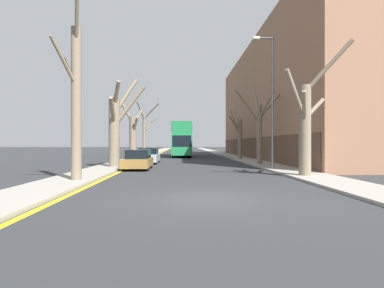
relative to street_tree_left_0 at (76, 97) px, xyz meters
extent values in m
plane|color=#2B2D30|center=(5.80, -4.43, -4.01)|extent=(300.00, 300.00, 0.00)
cube|color=gray|center=(-0.43, 45.57, -3.95)|extent=(2.50, 120.00, 0.12)
cube|color=gray|center=(12.02, 45.57, -3.95)|extent=(2.50, 120.00, 0.12)
cube|color=#93664C|center=(18.28, 22.01, 2.97)|extent=(10.00, 38.59, 13.95)
cube|color=brown|center=(13.26, 22.01, -2.76)|extent=(0.12, 37.81, 2.50)
cube|color=yellow|center=(1.00, 45.57, -4.01)|extent=(0.24, 120.00, 0.01)
cylinder|color=#7A6B56|center=(0.01, 0.06, -0.34)|extent=(0.47, 0.47, 7.34)
cylinder|color=#7A6B56|center=(0.34, -0.82, 4.01)|extent=(0.88, 1.94, 3.09)
cylinder|color=#7A6B56|center=(-0.28, -0.67, 1.47)|extent=(0.77, 1.63, 1.97)
cylinder|color=#7A6B56|center=(-0.46, 0.50, 1.28)|extent=(1.15, 1.10, 1.73)
cylinder|color=#7A6B56|center=(-0.04, 8.28, -1.40)|extent=(0.80, 0.80, 5.23)
cylinder|color=#7A6B56|center=(0.04, 7.41, 0.10)|extent=(0.45, 1.96, 1.99)
cylinder|color=#7A6B56|center=(1.07, 8.31, 0.61)|extent=(2.44, 0.36, 3.14)
cylinder|color=#7A6B56|center=(0.25, 7.70, 1.38)|extent=(0.92, 1.48, 1.89)
cylinder|color=#7A6B56|center=(0.71, 8.78, 1.43)|extent=(1.85, 1.38, 2.88)
cylinder|color=#7A6B56|center=(-0.16, 17.64, -1.66)|extent=(0.75, 0.75, 4.69)
cylinder|color=#7A6B56|center=(-0.81, 17.55, 1.22)|extent=(1.57, 0.45, 2.56)
cylinder|color=#7A6B56|center=(0.16, 17.12, -0.27)|extent=(0.96, 1.35, 1.75)
cylinder|color=#7A6B56|center=(0.26, 18.03, 0.56)|extent=(1.18, 1.13, 1.90)
cylinder|color=#7A6B56|center=(-0.02, 26.12, -1.18)|extent=(0.42, 0.42, 5.67)
cylinder|color=#7A6B56|center=(-0.31, 24.75, 2.08)|extent=(0.74, 2.85, 2.17)
cylinder|color=#7A6B56|center=(0.74, 26.09, 0.51)|extent=(1.61, 0.21, 1.34)
cylinder|color=#7A6B56|center=(1.04, 25.31, 2.11)|extent=(2.27, 1.77, 1.98)
cylinder|color=#7A6B56|center=(0.34, 27.27, 0.00)|extent=(0.88, 2.43, 1.66)
cylinder|color=#7A6B56|center=(11.65, 1.62, -1.52)|extent=(0.64, 0.64, 4.98)
cylinder|color=#7A6B56|center=(12.64, 1.07, 1.84)|extent=(2.24, 1.36, 2.62)
cylinder|color=#7A6B56|center=(11.00, 1.20, 0.34)|extent=(1.57, 1.13, 2.66)
cylinder|color=#7A6B56|center=(12.31, 1.97, -0.27)|extent=(1.55, 0.97, 1.31)
cylinder|color=#7A6B56|center=(11.42, 1.11, -0.34)|extent=(0.74, 1.27, 1.75)
cylinder|color=#7A6B56|center=(11.57, 10.71, -1.46)|extent=(0.45, 0.45, 5.09)
cylinder|color=#7A6B56|center=(11.52, 11.41, 1.55)|extent=(0.28, 1.55, 2.65)
cylinder|color=#7A6B56|center=(10.46, 10.32, 0.88)|extent=(2.39, 0.96, 2.78)
cylinder|color=#7A6B56|center=(12.73, 10.70, 1.33)|extent=(2.43, 0.17, 2.95)
cylinder|color=#7A6B56|center=(11.89, 9.74, 0.98)|extent=(0.81, 2.08, 2.04)
cylinder|color=#7A6B56|center=(11.66, 19.60, -1.73)|extent=(0.52, 0.52, 4.56)
cylinder|color=#7A6B56|center=(11.22, 20.32, 0.22)|extent=(1.13, 1.67, 3.19)
cylinder|color=#7A6B56|center=(11.53, 21.02, 0.82)|extent=(0.45, 2.97, 2.07)
cylinder|color=#7A6B56|center=(11.04, 19.52, 0.03)|extent=(1.43, 0.35, 1.95)
cylinder|color=#7A6B56|center=(11.22, 19.26, -0.22)|extent=(1.13, 0.91, 1.88)
cube|color=#1E7F47|center=(5.04, 27.75, -2.38)|extent=(2.57, 11.07, 2.57)
cube|color=#1E7F47|center=(5.04, 27.75, -0.32)|extent=(2.52, 10.85, 1.55)
cube|color=#1A6C3C|center=(5.04, 27.75, 0.51)|extent=(2.52, 10.85, 0.12)
cube|color=black|center=(5.04, 27.75, -1.88)|extent=(2.60, 9.75, 1.33)
cube|color=black|center=(5.04, 27.75, -0.24)|extent=(2.60, 9.75, 1.17)
cube|color=black|center=(5.04, 22.23, -1.88)|extent=(2.31, 0.06, 1.40)
cylinder|color=black|center=(3.93, 24.43, -3.53)|extent=(0.30, 0.96, 0.96)
cylinder|color=black|center=(6.16, 24.43, -3.53)|extent=(0.30, 0.96, 0.96)
cylinder|color=black|center=(3.93, 30.85, -3.53)|extent=(0.30, 0.96, 0.96)
cylinder|color=black|center=(6.16, 30.85, -3.53)|extent=(0.30, 0.96, 0.96)
cube|color=olive|center=(1.90, 7.06, -3.54)|extent=(1.81, 3.95, 0.59)
cube|color=black|center=(1.90, 7.30, -2.94)|extent=(1.59, 2.06, 0.62)
cylinder|color=black|center=(1.11, 5.87, -3.71)|extent=(0.20, 0.60, 0.60)
cylinder|color=black|center=(2.70, 5.87, -3.71)|extent=(0.20, 0.60, 0.60)
cylinder|color=black|center=(1.11, 8.24, -3.71)|extent=(0.20, 0.60, 0.60)
cylinder|color=black|center=(2.70, 8.24, -3.71)|extent=(0.20, 0.60, 0.60)
cube|color=#9EA3AD|center=(1.90, 13.77, -3.50)|extent=(1.86, 4.56, 0.66)
cube|color=black|center=(1.90, 14.05, -2.88)|extent=(1.64, 2.37, 0.57)
cylinder|color=black|center=(1.08, 12.40, -3.67)|extent=(0.20, 0.68, 0.68)
cylinder|color=black|center=(2.72, 12.40, -3.67)|extent=(0.20, 0.68, 0.68)
cylinder|color=black|center=(1.08, 15.14, -3.67)|extent=(0.20, 0.68, 0.68)
cylinder|color=black|center=(2.72, 15.14, -3.67)|extent=(0.20, 0.68, 0.68)
cylinder|color=#4C4F54|center=(11.15, 5.73, 0.55)|extent=(0.16, 0.16, 9.12)
cylinder|color=#4C4F54|center=(10.60, 5.73, 4.96)|extent=(1.10, 0.11, 0.11)
cube|color=beige|center=(10.05, 5.73, 4.96)|extent=(0.44, 0.20, 0.16)
camera|label=1|loc=(4.98, -14.28, -2.18)|focal=28.00mm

